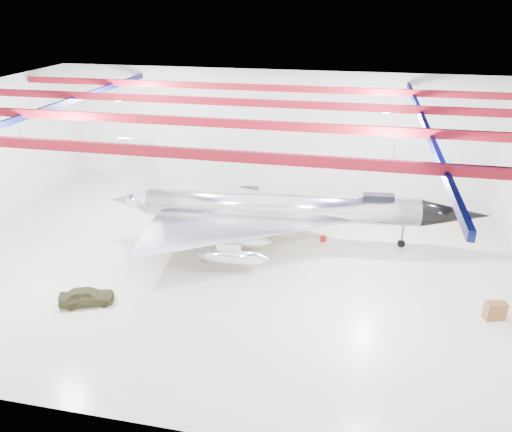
# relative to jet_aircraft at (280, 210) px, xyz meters

# --- Properties ---
(floor) EXTENTS (40.00, 40.00, 0.00)m
(floor) POSITION_rel_jet_aircraft_xyz_m (-3.07, -3.61, -2.49)
(floor) COLOR beige
(floor) RESTS_ON ground
(wall_back) EXTENTS (40.00, 0.00, 40.00)m
(wall_back) POSITION_rel_jet_aircraft_xyz_m (-3.07, 11.39, 3.01)
(wall_back) COLOR silver
(wall_back) RESTS_ON floor
(ceiling) EXTENTS (40.00, 40.00, 0.00)m
(ceiling) POSITION_rel_jet_aircraft_xyz_m (-3.07, -3.61, 8.51)
(ceiling) COLOR #0A0F38
(ceiling) RESTS_ON wall_back
(ceiling_structure) EXTENTS (39.50, 29.50, 1.08)m
(ceiling_structure) POSITION_rel_jet_aircraft_xyz_m (-3.07, -3.61, 7.84)
(ceiling_structure) COLOR maroon
(ceiling_structure) RESTS_ON ceiling
(jet_aircraft) EXTENTS (27.81, 17.32, 7.58)m
(jet_aircraft) POSITION_rel_jet_aircraft_xyz_m (0.00, 0.00, 0.00)
(jet_aircraft) COLOR silver
(jet_aircraft) RESTS_ON floor
(jeep) EXTENTS (3.44, 2.39, 1.09)m
(jeep) POSITION_rel_jet_aircraft_xyz_m (-9.86, -10.70, -1.94)
(jeep) COLOR #39391C
(jeep) RESTS_ON floor
(desk) EXTENTS (1.29, 0.91, 1.07)m
(desk) POSITION_rel_jet_aircraft_xyz_m (13.66, -7.24, -1.95)
(desk) COLOR brown
(desk) RESTS_ON floor
(crate_ply) EXTENTS (0.59, 0.50, 0.37)m
(crate_ply) POSITION_rel_jet_aircraft_xyz_m (-8.63, 0.50, -2.30)
(crate_ply) COLOR olive
(crate_ply) RESTS_ON floor
(toolbox_red) EXTENTS (0.42, 0.35, 0.27)m
(toolbox_red) POSITION_rel_jet_aircraft_xyz_m (-7.83, 5.64, -2.35)
(toolbox_red) COLOR #AA1116
(toolbox_red) RESTS_ON floor
(engine_drum) EXTENTS (0.56, 0.56, 0.38)m
(engine_drum) POSITION_rel_jet_aircraft_xyz_m (-3.73, -0.68, -2.30)
(engine_drum) COLOR #59595B
(engine_drum) RESTS_ON floor
(parts_bin) EXTENTS (0.69, 0.60, 0.41)m
(parts_bin) POSITION_rel_jet_aircraft_xyz_m (0.91, 4.09, -2.28)
(parts_bin) COLOR olive
(parts_bin) RESTS_ON floor
(crate_small) EXTENTS (0.51, 0.46, 0.29)m
(crate_small) POSITION_rel_jet_aircraft_xyz_m (-11.74, 4.68, -2.34)
(crate_small) COLOR #59595B
(crate_small) RESTS_ON floor
(tool_chest) EXTENTS (0.50, 0.50, 0.40)m
(tool_chest) POSITION_rel_jet_aircraft_xyz_m (3.25, 0.67, -2.29)
(tool_chest) COLOR #AA1116
(tool_chest) RESTS_ON floor
(oil_barrel) EXTENTS (0.57, 0.51, 0.33)m
(oil_barrel) POSITION_rel_jet_aircraft_xyz_m (-2.80, 2.80, -2.32)
(oil_barrel) COLOR olive
(oil_barrel) RESTS_ON floor
(spares_box) EXTENTS (0.51, 0.51, 0.41)m
(spares_box) POSITION_rel_jet_aircraft_xyz_m (1.30, 7.18, -2.28)
(spares_box) COLOR #59595B
(spares_box) RESTS_ON floor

